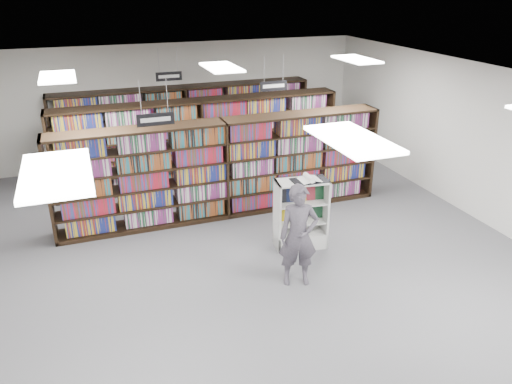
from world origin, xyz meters
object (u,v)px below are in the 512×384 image
object	(u,v)px
bookshelf_row_near	(224,169)
shopper	(299,236)
open_book	(310,179)
endcap_display	(300,223)

from	to	relation	value
bookshelf_row_near	shopper	distance (m)	3.00
open_book	shopper	bearing A→B (deg)	-121.16
endcap_display	open_book	bearing A→B (deg)	-28.95
bookshelf_row_near	open_book	xyz separation A→B (m)	(1.06, -1.90, 0.33)
bookshelf_row_near	shopper	size ratio (longest dim) A/B	3.96
endcap_display	open_book	size ratio (longest dim) A/B	1.99
bookshelf_row_near	open_book	world-z (taller)	bookshelf_row_near
endcap_display	open_book	xyz separation A→B (m)	(0.12, -0.09, 0.92)
bookshelf_row_near	shopper	bearing A→B (deg)	-82.87
endcap_display	shopper	distance (m)	1.36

